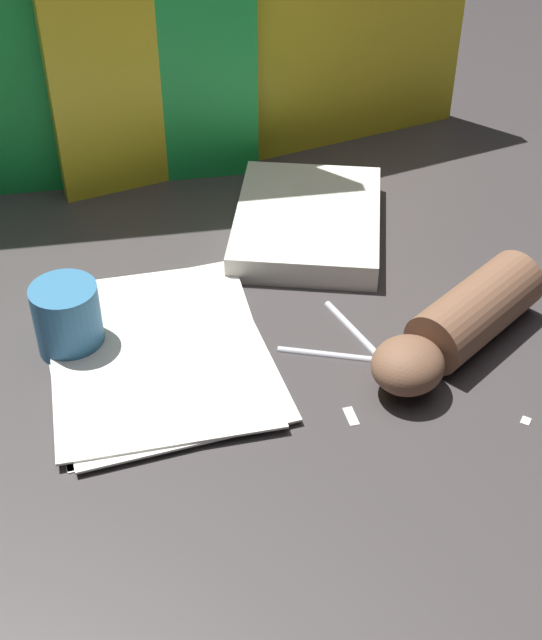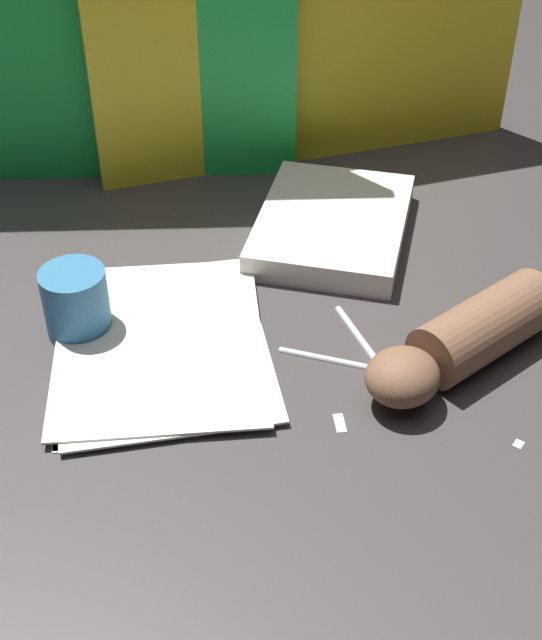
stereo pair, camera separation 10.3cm
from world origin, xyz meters
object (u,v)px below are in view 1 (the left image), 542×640
book_closed (308,222)px  scissors (385,359)px  hand_forearm (459,324)px  mug (68,319)px  paper_stack (157,353)px

book_closed → scissors: 0.29m
book_closed → hand_forearm: (0.09, -0.30, 0.02)m
scissors → hand_forearm: 0.10m
scissors → mug: bearing=158.6°
paper_stack → book_closed: size_ratio=1.04×
mug → hand_forearm: bearing=-17.7°
book_closed → hand_forearm: size_ratio=1.16×
paper_stack → hand_forearm: (0.35, -0.09, 0.03)m
hand_forearm → mug: size_ratio=3.13×
scissors → hand_forearm: hand_forearm is taller
paper_stack → mug: mug is taller
paper_stack → hand_forearm: size_ratio=1.21×
paper_stack → book_closed: book_closed is taller
book_closed → scissors: bearing=-90.5°
book_closed → hand_forearm: bearing=-73.5°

